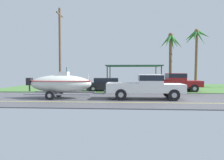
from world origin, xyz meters
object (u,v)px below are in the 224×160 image
Objects in this scene: parked_sedan_near at (108,85)px; utility_pole at (60,49)px; pickup_truck_towing at (149,85)px; palm_tree_near_right at (171,47)px; carport_awning at (133,66)px; boat_on_trailer at (61,84)px; parked_pickup_background at (175,81)px; palm_tree_near_left at (196,43)px.

parked_sedan_near is 0.53× the size of utility_pole.
pickup_truck_towing is 0.84× the size of palm_tree_near_right.
carport_awning is at bearing 92.75° from pickup_truck_towing.
utility_pole is at bearing 108.44° from boat_on_trailer.
pickup_truck_towing is 9.87m from utility_pole.
parked_sedan_near is 0.63× the size of palm_tree_near_right.
carport_awning is at bearing 66.18° from boat_on_trailer.
carport_awning reaches higher than parked_pickup_background.
palm_tree_near_left is (10.11, 4.03, 4.75)m from parked_sedan_near.
parked_pickup_background reaches higher than parked_sedan_near.
palm_tree_near_left is 15.67m from utility_pole.
utility_pole reaches higher than boat_on_trailer.
utility_pole reaches higher than parked_sedan_near.
palm_tree_near_left is (6.58, 9.75, 4.42)m from pickup_truck_towing.
carport_awning is 1.09× the size of palm_tree_near_right.
palm_tree_near_left reaches higher than pickup_truck_towing.
palm_tree_near_right is at bearing 45.24° from boat_on_trailer.
palm_tree_near_left is at bearing -16.04° from palm_tree_near_right.
boat_on_trailer is at bearing -113.82° from carport_awning.
carport_awning is at bearing 116.52° from parked_pickup_background.
carport_awning is at bearing 146.01° from palm_tree_near_right.
boat_on_trailer is 1.38× the size of parked_sedan_near.
palm_tree_near_right reaches higher than parked_pickup_background.
utility_pole reaches higher than palm_tree_near_right.
parked_pickup_background is at bearing 30.34° from boat_on_trailer.
utility_pole is at bearing -129.74° from carport_awning.
boat_on_trailer is at bearing -134.76° from palm_tree_near_right.
parked_pickup_background is 0.79× the size of carport_awning.
carport_awning reaches higher than parked_sedan_near.
palm_tree_near_left is at bearing 19.49° from utility_pole.
palm_tree_near_left reaches higher than boat_on_trailer.
boat_on_trailer is 0.87× the size of palm_tree_near_right.
carport_awning is (-0.65, 13.56, 1.77)m from pickup_truck_towing.
utility_pole is at bearing -160.51° from palm_tree_near_left.
palm_tree_near_left is (7.23, -3.81, 2.65)m from carport_awning.
carport_awning is at bearing 69.82° from parked_sedan_near.
utility_pole is (-7.50, -9.02, 1.46)m from carport_awning.
parked_pickup_background is (9.87, 5.78, -0.07)m from boat_on_trailer.
parked_sedan_near is at bearing -158.28° from palm_tree_near_left.
boat_on_trailer is 11.44m from parked_pickup_background.
palm_tree_near_right is (4.47, -3.01, 2.31)m from carport_awning.
carport_awning is 0.91× the size of utility_pole.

